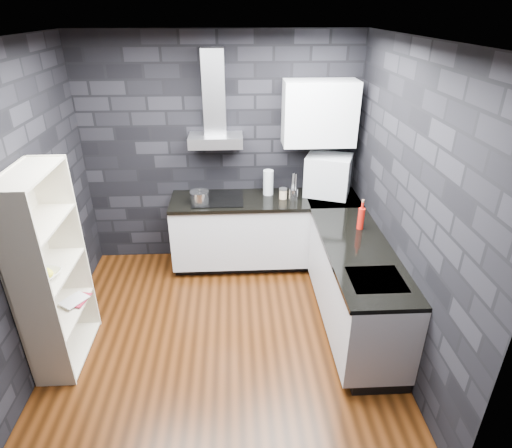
{
  "coord_description": "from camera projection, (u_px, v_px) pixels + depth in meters",
  "views": [
    {
      "loc": [
        0.16,
        -3.27,
        2.91
      ],
      "look_at": [
        0.35,
        0.45,
        1.0
      ],
      "focal_mm": 30.0,
      "sensor_mm": 36.0,
      "label": 1
    }
  ],
  "objects": [
    {
      "name": "ground",
      "position": [
        223.0,
        335.0,
        4.22
      ],
      "size": [
        3.2,
        3.2,
        0.0
      ],
      "primitive_type": "plane",
      "color": "#3F1D0A"
    },
    {
      "name": "ceiling",
      "position": [
        209.0,
        39.0,
        2.99
      ],
      "size": [
        3.2,
        3.2,
        0.0
      ],
      "primitive_type": "plane",
      "rotation": [
        3.14,
        0.0,
        0.0
      ],
      "color": "white"
    },
    {
      "name": "wall_back",
      "position": [
        221.0,
        153.0,
        5.05
      ],
      "size": [
        3.2,
        0.05,
        2.7
      ],
      "primitive_type": "cube",
      "color": "black",
      "rests_on": "ground"
    },
    {
      "name": "wall_front",
      "position": [
        208.0,
        351.0,
        2.16
      ],
      "size": [
        3.2,
        0.05,
        2.7
      ],
      "primitive_type": "cube",
      "color": "black",
      "rests_on": "ground"
    },
    {
      "name": "wall_left",
      "position": [
        21.0,
        217.0,
        3.53
      ],
      "size": [
        0.05,
        3.2,
        2.7
      ],
      "primitive_type": "cube",
      "color": "black",
      "rests_on": "ground"
    },
    {
      "name": "wall_right",
      "position": [
        406.0,
        208.0,
        3.68
      ],
      "size": [
        0.05,
        3.2,
        2.7
      ],
      "primitive_type": "cube",
      "color": "black",
      "rests_on": "ground"
    },
    {
      "name": "toekick_back",
      "position": [
        264.0,
        258.0,
        5.41
      ],
      "size": [
        2.18,
        0.5,
        0.1
      ],
      "primitive_type": "cube",
      "color": "black",
      "rests_on": "ground"
    },
    {
      "name": "toekick_right",
      "position": [
        355.0,
        320.0,
        4.35
      ],
      "size": [
        0.5,
        1.78,
        0.1
      ],
      "primitive_type": "cube",
      "color": "black",
      "rests_on": "ground"
    },
    {
      "name": "counter_back_cab",
      "position": [
        265.0,
        230.0,
        5.18
      ],
      "size": [
        2.2,
        0.6,
        0.76
      ],
      "primitive_type": "cube",
      "color": "silver",
      "rests_on": "ground"
    },
    {
      "name": "counter_right_cab",
      "position": [
        355.0,
        286.0,
        4.15
      ],
      "size": [
        0.6,
        1.8,
        0.76
      ],
      "primitive_type": "cube",
      "color": "silver",
      "rests_on": "ground"
    },
    {
      "name": "counter_back_top",
      "position": [
        265.0,
        200.0,
        4.99
      ],
      "size": [
        2.2,
        0.62,
        0.04
      ],
      "primitive_type": "cube",
      "color": "black",
      "rests_on": "counter_back_cab"
    },
    {
      "name": "counter_right_top",
      "position": [
        359.0,
        250.0,
        3.97
      ],
      "size": [
        0.62,
        1.8,
        0.04
      ],
      "primitive_type": "cube",
      "color": "black",
      "rests_on": "counter_right_cab"
    },
    {
      "name": "counter_corner_top",
      "position": [
        333.0,
        198.0,
        5.04
      ],
      "size": [
        0.62,
        0.62,
        0.04
      ],
      "primitive_type": "cube",
      "color": "black",
      "rests_on": "counter_right_cab"
    },
    {
      "name": "hood_body",
      "position": [
        216.0,
        140.0,
        4.78
      ],
      "size": [
        0.6,
        0.34,
        0.12
      ],
      "primitive_type": "cube",
      "color": "#B8B8BD",
      "rests_on": "wall_back"
    },
    {
      "name": "hood_chimney",
      "position": [
        214.0,
        92.0,
        4.61
      ],
      "size": [
        0.24,
        0.2,
        0.9
      ],
      "primitive_type": "cube",
      "color": "#B8B8BD",
      "rests_on": "hood_body"
    },
    {
      "name": "upper_cabinet",
      "position": [
        319.0,
        113.0,
        4.7
      ],
      "size": [
        0.8,
        0.35,
        0.7
      ],
      "primitive_type": "cube",
      "color": "silver",
      "rests_on": "wall_back"
    },
    {
      "name": "cooktop",
      "position": [
        218.0,
        199.0,
        4.96
      ],
      "size": [
        0.58,
        0.5,
        0.01
      ],
      "primitive_type": "cube",
      "color": "black",
      "rests_on": "counter_back_top"
    },
    {
      "name": "sink_rim",
      "position": [
        376.0,
        280.0,
        3.52
      ],
      "size": [
        0.44,
        0.4,
        0.01
      ],
      "primitive_type": "cube",
      "color": "#B8B8BD",
      "rests_on": "counter_right_top"
    },
    {
      "name": "pot",
      "position": [
        200.0,
        198.0,
        4.82
      ],
      "size": [
        0.26,
        0.26,
        0.12
      ],
      "primitive_type": "cylinder",
      "rotation": [
        0.0,
        0.0,
        0.3
      ],
      "color": "#BBBCC1",
      "rests_on": "cooktop"
    },
    {
      "name": "glass_vase",
      "position": [
        268.0,
        182.0,
        5.03
      ],
      "size": [
        0.13,
        0.13,
        0.3
      ],
      "primitive_type": "cylinder",
      "rotation": [
        0.0,
        0.0,
        -0.08
      ],
      "color": "silver",
      "rests_on": "counter_back_top"
    },
    {
      "name": "storage_jar",
      "position": [
        283.0,
        194.0,
        4.96
      ],
      "size": [
        0.09,
        0.09,
        0.11
      ],
      "primitive_type": "cylinder",
      "rotation": [
        0.0,
        0.0,
        0.05
      ],
      "color": "#CBB188",
      "rests_on": "counter_back_top"
    },
    {
      "name": "utensil_crock",
      "position": [
        293.0,
        194.0,
        4.92
      ],
      "size": [
        0.14,
        0.14,
        0.13
      ],
      "primitive_type": "cylinder",
      "rotation": [
        0.0,
        0.0,
        0.42
      ],
      "color": "#BBBCC1",
      "rests_on": "counter_back_top"
    },
    {
      "name": "appliance_garage",
      "position": [
        328.0,
        176.0,
        5.0
      ],
      "size": [
        0.61,
        0.54,
        0.5
      ],
      "primitive_type": "cube",
      "rotation": [
        0.0,
        0.0,
        -0.36
      ],
      "color": "silver",
      "rests_on": "counter_back_top"
    },
    {
      "name": "red_bottle",
      "position": [
        361.0,
        219.0,
        4.26
      ],
      "size": [
        0.08,
        0.08,
        0.22
      ],
      "primitive_type": "cylinder",
      "rotation": [
        0.0,
        0.0,
        -0.19
      ],
      "color": "#B8160D",
      "rests_on": "counter_right_top"
    },
    {
      "name": "bookshelf",
      "position": [
        51.0,
        272.0,
        3.61
      ],
      "size": [
        0.59,
        0.87,
        1.8
      ],
      "primitive_type": "cube",
      "rotation": [
        0.0,
        0.0,
        0.34
      ],
      "color": "beige",
      "rests_on": "ground"
    },
    {
      "name": "fruit_bowl",
      "position": [
        45.0,
        275.0,
        3.51
      ],
      "size": [
        0.29,
        0.29,
        0.06
      ],
      "primitive_type": "imported",
      "rotation": [
        0.0,
        0.0,
        -0.27
      ],
      "color": "white",
      "rests_on": "bookshelf"
    },
    {
      "name": "book_red",
      "position": [
        68.0,
        290.0,
        3.93
      ],
      "size": [
        0.17,
        0.06,
        0.22
      ],
      "primitive_type": "imported",
      "rotation": [
        0.0,
        0.0,
        -0.22
      ],
      "color": "maroon",
      "rests_on": "bookshelf"
    },
    {
      "name": "book_second",
      "position": [
        66.0,
        288.0,
        3.92
      ],
      "size": [
        0.15,
        0.11,
        0.23
      ],
      "primitive_type": "imported",
      "rotation": [
        0.0,
        0.0,
        -0.6
      ],
      "color": "#B2B2B2",
      "rests_on": "bookshelf"
    }
  ]
}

